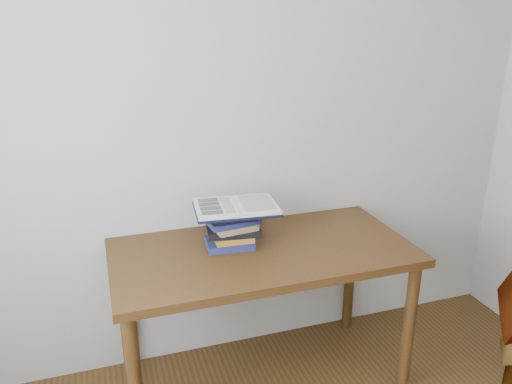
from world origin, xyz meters
name	(u,v)px	position (x,y,z in m)	size (l,w,h in m)	color
room_shell	(435,153)	(-0.08, 0.01, 1.63)	(3.54, 3.54, 2.62)	beige
desk	(263,266)	(0.07, 1.38, 0.68)	(1.46, 0.73, 0.78)	#4C2F13
book_stack	(232,229)	(-0.06, 1.46, 0.87)	(0.28, 0.20, 0.18)	#1A244E
open_book	(236,207)	(-0.03, 1.47, 0.98)	(0.43, 0.32, 0.03)	black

